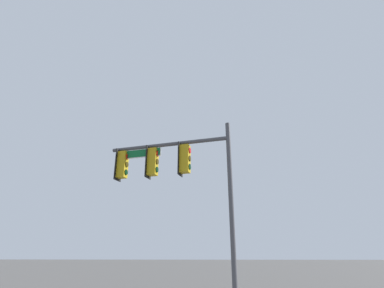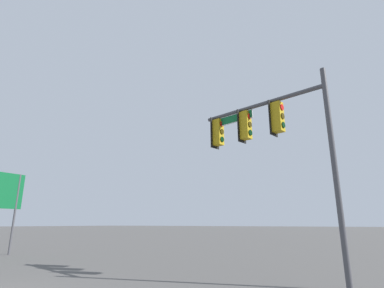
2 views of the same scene
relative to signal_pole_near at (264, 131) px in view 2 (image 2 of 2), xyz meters
The scene contains 1 object.
signal_pole_near is the anchor object (origin of this frame).
Camera 2 is at (-8.47, 2.98, 1.76)m, focal length 28.00 mm.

